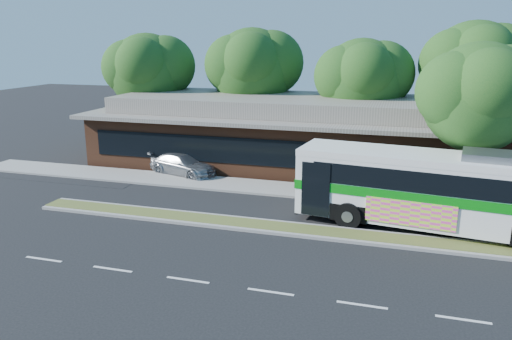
% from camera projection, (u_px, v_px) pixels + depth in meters
% --- Properties ---
extents(ground, '(120.00, 120.00, 0.00)m').
position_uv_depth(ground, '(301.00, 237.00, 21.28)').
color(ground, black).
rests_on(ground, ground).
extents(median_strip, '(26.00, 1.10, 0.15)m').
position_uv_depth(median_strip, '(303.00, 230.00, 21.81)').
color(median_strip, '#4D5B27').
rests_on(median_strip, ground).
extents(sidewalk, '(44.00, 2.60, 0.12)m').
position_uv_depth(sidewalk, '(324.00, 192.00, 27.19)').
color(sidewalk, gray).
rests_on(sidewalk, ground).
extents(parking_lot, '(14.00, 12.00, 0.01)m').
position_uv_depth(parking_lot, '(80.00, 157.00, 35.47)').
color(parking_lot, black).
rests_on(parking_lot, ground).
extents(plaza_building, '(33.20, 11.20, 4.45)m').
position_uv_depth(plaza_building, '(341.00, 134.00, 32.78)').
color(plaza_building, brown).
rests_on(plaza_building, ground).
extents(tree_bg_a, '(6.47, 5.80, 8.63)m').
position_uv_depth(tree_bg_a, '(153.00, 70.00, 37.81)').
color(tree_bg_a, black).
rests_on(tree_bg_a, ground).
extents(tree_bg_b, '(6.69, 6.00, 9.00)m').
position_uv_depth(tree_bg_b, '(258.00, 67.00, 36.47)').
color(tree_bg_b, black).
rests_on(tree_bg_b, ground).
extents(tree_bg_c, '(6.24, 5.60, 8.26)m').
position_uv_depth(tree_bg_c, '(368.00, 78.00, 33.50)').
color(tree_bg_c, black).
rests_on(tree_bg_c, ground).
extents(tree_bg_d, '(6.91, 6.20, 9.37)m').
position_uv_depth(tree_bg_d, '(481.00, 67.00, 32.30)').
color(tree_bg_d, black).
rests_on(tree_bg_d, ground).
extents(transit_bus, '(13.38, 4.51, 3.69)m').
position_uv_depth(transit_bus, '(452.00, 187.00, 21.31)').
color(transit_bus, white).
rests_on(transit_bus, ground).
extents(sedan, '(4.91, 3.15, 1.32)m').
position_uv_depth(sedan, '(183.00, 164.00, 30.80)').
color(sedan, '#9FA2A5').
rests_on(sedan, ground).
extents(sidewalk_tree, '(5.62, 5.04, 8.10)m').
position_uv_depth(sidewalk_tree, '(487.00, 95.00, 22.81)').
color(sidewalk_tree, black).
rests_on(sidewalk_tree, ground).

